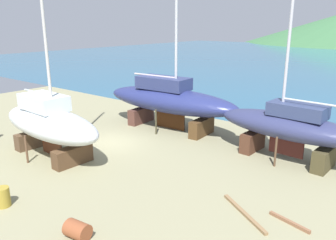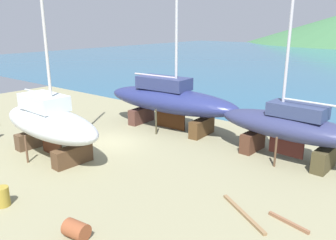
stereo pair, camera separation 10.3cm
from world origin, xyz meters
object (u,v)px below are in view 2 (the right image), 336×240
(barrel_blue_faded, at_px, (76,230))
(barrel_tipped_right, at_px, (35,103))
(barrel_tipped_center, at_px, (23,111))
(sailboat_far_slipway, at_px, (49,122))
(sailboat_small_center, at_px, (169,99))
(barrel_rust_mid, at_px, (57,121))
(sailboat_large_starboard, at_px, (289,127))
(barrel_by_slipway, at_px, (2,197))
(barrel_tar_black, at_px, (54,125))

(barrel_blue_faded, height_order, barrel_tipped_right, barrel_blue_faded)
(barrel_tipped_center, relative_size, barrel_blue_faded, 1.02)
(sailboat_far_slipway, relative_size, sailboat_small_center, 0.78)
(barrel_rust_mid, bearing_deg, barrel_tipped_center, 178.94)
(barrel_tipped_center, bearing_deg, sailboat_large_starboard, 11.16)
(barrel_by_slipway, height_order, barrel_rust_mid, barrel_by_slipway)
(sailboat_small_center, relative_size, barrel_tipped_right, 24.58)
(sailboat_small_center, relative_size, barrel_rust_mid, 22.84)
(sailboat_large_starboard, distance_m, barrel_rust_mid, 16.79)
(barrel_tipped_center, xyz_separation_m, barrel_by_slipway, (13.74, -8.48, 0.16))
(barrel_tipped_center, height_order, barrel_blue_faded, barrel_blue_faded)
(sailboat_far_slipway, xyz_separation_m, barrel_tipped_right, (-12.29, 6.09, -1.72))
(sailboat_large_starboard, bearing_deg, barrel_tipped_center, 14.41)
(sailboat_small_center, xyz_separation_m, barrel_tipped_right, (-14.43, -2.39, -1.93))
(sailboat_large_starboard, xyz_separation_m, barrel_tar_black, (-15.22, -5.19, -1.60))
(barrel_tipped_right, bearing_deg, sailboat_large_starboard, 4.66)
(barrel_by_slipway, bearing_deg, barrel_tipped_right, 145.77)
(sailboat_large_starboard, distance_m, barrel_tipped_center, 21.77)
(sailboat_small_center, height_order, barrel_tipped_center, sailboat_small_center)
(sailboat_far_slipway, height_order, barrel_tipped_center, sailboat_far_slipway)
(sailboat_far_slipway, bearing_deg, sailboat_large_starboard, 38.29)
(barrel_by_slipway, bearing_deg, barrel_blue_faded, 7.71)
(sailboat_far_slipway, distance_m, barrel_tar_black, 5.24)
(barrel_rust_mid, relative_size, barrel_tipped_right, 1.08)
(sailboat_far_slipway, xyz_separation_m, barrel_tipped_center, (-10.19, 3.79, -1.73))
(barrel_rust_mid, bearing_deg, sailboat_large_starboard, 14.89)
(barrel_rust_mid, bearing_deg, sailboat_small_center, 33.57)
(barrel_by_slipway, bearing_deg, barrel_tar_black, 135.68)
(sailboat_small_center, relative_size, barrel_by_slipway, 21.91)
(sailboat_small_center, relative_size, barrel_tar_black, 24.72)
(sailboat_large_starboard, height_order, barrel_tar_black, sailboat_large_starboard)
(barrel_blue_faded, bearing_deg, barrel_tipped_center, 156.41)
(barrel_blue_faded, relative_size, barrel_tar_black, 1.19)
(barrel_blue_faded, bearing_deg, sailboat_large_starboard, 75.09)
(sailboat_large_starboard, relative_size, barrel_rust_mid, 15.89)
(barrel_tipped_center, height_order, barrel_by_slipway, barrel_by_slipway)
(barrel_blue_faded, height_order, barrel_tar_black, barrel_tar_black)
(barrel_rust_mid, distance_m, barrel_blue_faded, 15.10)
(barrel_tipped_center, distance_m, barrel_tar_black, 6.15)
(sailboat_small_center, height_order, barrel_by_slipway, sailboat_small_center)
(sailboat_far_slipway, height_order, barrel_rust_mid, sailboat_far_slipway)
(sailboat_large_starboard, bearing_deg, barrel_rust_mid, 18.15)
(barrel_tipped_right, bearing_deg, barrel_rust_mid, -18.28)
(sailboat_far_slipway, distance_m, sailboat_large_starboard, 13.68)
(barrel_by_slipway, xyz_separation_m, barrel_rust_mid, (-8.60, 8.38, -0.11))
(barrel_tar_black, bearing_deg, barrel_blue_faded, -29.91)
(sailboat_large_starboard, distance_m, barrel_tipped_right, 23.53)
(sailboat_small_center, xyz_separation_m, barrel_tar_black, (-6.27, -5.67, -1.84))
(barrel_blue_faded, bearing_deg, barrel_rust_mid, 148.91)
(sailboat_far_slipway, xyz_separation_m, sailboat_small_center, (2.15, 8.47, 0.22))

